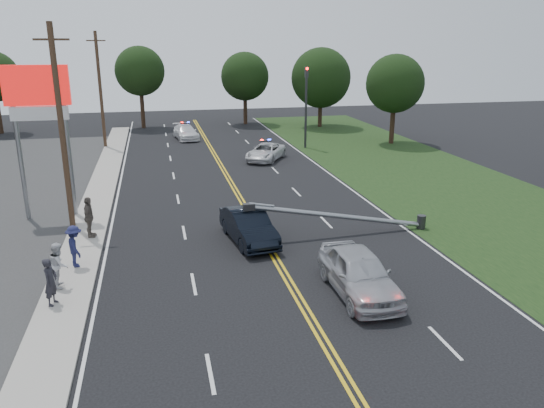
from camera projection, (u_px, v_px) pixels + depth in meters
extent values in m
plane|color=black|center=(314.00, 324.00, 17.80)|extent=(120.00, 120.00, 0.00)
cube|color=#A29D93|center=(85.00, 239.00, 25.37)|extent=(1.80, 70.00, 0.12)
cube|color=black|center=(491.00, 210.00, 29.94)|extent=(12.00, 80.00, 0.01)
cube|color=gold|center=(257.00, 227.00, 27.13)|extent=(0.36, 80.00, 0.00)
cylinder|color=gray|center=(20.00, 155.00, 27.40)|extent=(0.24, 0.24, 7.00)
cylinder|color=gray|center=(69.00, 153.00, 27.90)|extent=(0.24, 0.24, 7.00)
cube|color=red|center=(36.00, 85.00, 26.63)|extent=(3.20, 0.35, 2.00)
cube|color=white|center=(39.00, 113.00, 27.04)|extent=(2.80, 0.30, 0.70)
cylinder|color=#2D2D30|center=(306.00, 108.00, 46.50)|extent=(0.20, 0.20, 7.00)
cube|color=#2D2D30|center=(307.00, 72.00, 45.59)|extent=(0.28, 0.28, 0.90)
sphere|color=#FF0C07|center=(307.00, 69.00, 45.35)|extent=(0.22, 0.22, 0.22)
cylinder|color=#2D2D30|center=(421.00, 222.00, 26.85)|extent=(0.44, 0.44, 0.70)
cylinder|color=gray|center=(339.00, 216.00, 25.74)|extent=(8.90, 0.24, 1.80)
cube|color=#2D2D30|center=(249.00, 207.00, 24.59)|extent=(0.55, 0.32, 0.30)
cylinder|color=#382619|center=(62.00, 130.00, 25.62)|extent=(0.28, 0.28, 10.00)
cube|color=#382619|center=(51.00, 39.00, 24.39)|extent=(1.60, 0.10, 0.10)
cylinder|color=#382619|center=(100.00, 91.00, 46.15)|extent=(0.28, 0.28, 10.00)
cube|color=#382619|center=(96.00, 41.00, 44.92)|extent=(1.60, 0.10, 0.10)
cylinder|color=black|center=(143.00, 112.00, 58.08)|extent=(0.44, 0.44, 3.54)
sphere|color=black|center=(140.00, 71.00, 56.81)|extent=(5.26, 5.26, 5.26)
cylinder|color=black|center=(245.00, 110.00, 60.86)|extent=(0.44, 0.44, 3.12)
sphere|color=black|center=(245.00, 76.00, 59.74)|extent=(5.40, 5.40, 5.40)
cylinder|color=black|center=(320.00, 113.00, 58.96)|extent=(0.44, 0.44, 3.10)
sphere|color=black|center=(321.00, 78.00, 57.85)|extent=(6.49, 6.49, 6.49)
cylinder|color=black|center=(392.00, 126.00, 49.15)|extent=(0.44, 0.44, 3.18)
sphere|color=black|center=(395.00, 84.00, 48.01)|extent=(5.26, 5.26, 5.26)
imported|color=black|center=(249.00, 226.00, 24.98)|extent=(2.27, 4.85, 1.54)
imported|color=#B0B1B8|center=(359.00, 273.00, 19.75)|extent=(2.01, 4.97, 1.69)
imported|color=silver|center=(266.00, 152.00, 42.38)|extent=(4.27, 5.13, 1.30)
imported|color=silver|center=(186.00, 132.00, 51.53)|extent=(2.56, 4.90, 1.36)
imported|color=#24232A|center=(51.00, 282.00, 18.68)|extent=(0.59, 0.73, 1.75)
imported|color=silver|center=(59.00, 265.00, 20.10)|extent=(0.72, 0.89, 1.75)
imported|color=#1C1E47|center=(75.00, 246.00, 21.88)|extent=(1.01, 1.30, 1.77)
imported|color=#5E544B|center=(89.00, 217.00, 25.18)|extent=(0.62, 1.21, 1.97)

